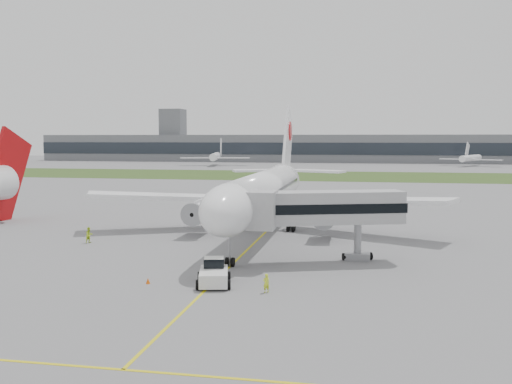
% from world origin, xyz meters
% --- Properties ---
extents(ground, '(600.00, 600.00, 0.00)m').
position_xyz_m(ground, '(0.00, 0.00, 0.00)').
color(ground, slate).
rests_on(ground, ground).
extents(apron_markings, '(70.00, 70.00, 0.04)m').
position_xyz_m(apron_markings, '(0.00, -5.00, 0.00)').
color(apron_markings, yellow).
rests_on(apron_markings, ground).
extents(grass_strip, '(600.00, 50.00, 0.02)m').
position_xyz_m(grass_strip, '(0.00, 120.00, 0.01)').
color(grass_strip, '#314B1C').
rests_on(grass_strip, ground).
extents(terminal_building, '(320.00, 22.30, 14.00)m').
position_xyz_m(terminal_building, '(0.00, 229.87, 7.00)').
color(terminal_building, slate).
rests_on(terminal_building, ground).
extents(control_tower, '(12.00, 12.00, 56.00)m').
position_xyz_m(control_tower, '(-90.00, 232.00, 0.00)').
color(control_tower, slate).
rests_on(control_tower, ground).
extents(airliner, '(48.13, 53.95, 17.88)m').
position_xyz_m(airliner, '(0.00, 4.87, 5.66)').
color(airliner, white).
rests_on(airliner, ground).
extents(pushback_tug, '(3.60, 4.61, 2.14)m').
position_xyz_m(pushback_tug, '(0.20, -21.77, 0.99)').
color(pushback_tug, white).
rests_on(pushback_tug, ground).
extents(jet_bridge, '(15.32, 8.79, 7.31)m').
position_xyz_m(jet_bridge, '(8.32, -11.58, 5.41)').
color(jet_bridge, '#ACACAF').
rests_on(jet_bridge, ground).
extents(safety_cone_left, '(0.37, 0.37, 0.51)m').
position_xyz_m(safety_cone_left, '(-5.37, -22.60, 0.26)').
color(safety_cone_left, '#F45C0C').
rests_on(safety_cone_left, ground).
extents(safety_cone_right, '(0.42, 0.42, 0.57)m').
position_xyz_m(safety_cone_right, '(0.50, -19.25, 0.29)').
color(safety_cone_right, '#F45C0C').
rests_on(safety_cone_right, ground).
extents(ground_crew_near, '(0.67, 0.64, 1.55)m').
position_xyz_m(ground_crew_near, '(4.99, -23.47, 0.77)').
color(ground_crew_near, '#DEF929').
rests_on(ground_crew_near, ground).
extents(ground_crew_far, '(1.06, 1.14, 1.88)m').
position_xyz_m(ground_crew_far, '(-19.17, -5.98, 0.94)').
color(ground_crew_far, '#CAEF27').
rests_on(ground_crew_far, ground).
extents(distant_aircraft_left, '(35.27, 32.35, 11.81)m').
position_xyz_m(distant_aircraft_left, '(-52.70, 180.42, 0.00)').
color(distant_aircraft_left, white).
rests_on(distant_aircraft_left, ground).
extents(distant_aircraft_right, '(34.34, 32.95, 10.18)m').
position_xyz_m(distant_aircraft_right, '(58.93, 195.54, 0.00)').
color(distant_aircraft_right, white).
rests_on(distant_aircraft_right, ground).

